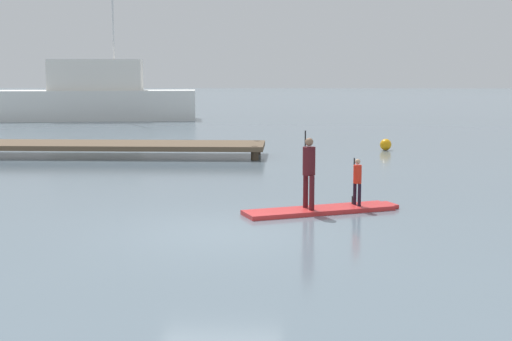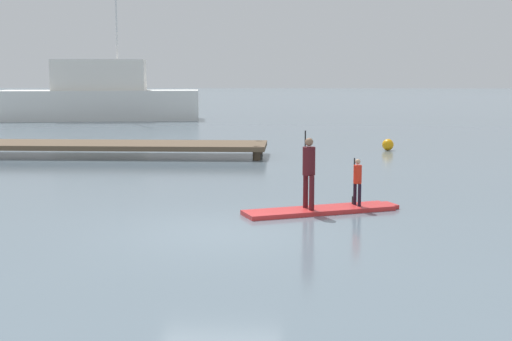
{
  "view_description": "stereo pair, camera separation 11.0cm",
  "coord_description": "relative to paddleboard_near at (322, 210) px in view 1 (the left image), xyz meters",
  "views": [
    {
      "loc": [
        1.35,
        -13.99,
        3.2
      ],
      "look_at": [
        0.63,
        2.39,
        0.93
      ],
      "focal_mm": 50.78,
      "sensor_mm": 36.0,
      "label": 1
    },
    {
      "loc": [
        1.46,
        -13.99,
        3.2
      ],
      "look_at": [
        0.63,
        2.39,
        0.93
      ],
      "focal_mm": 50.78,
      "sensor_mm": 36.0,
      "label": 2
    }
  ],
  "objects": [
    {
      "name": "paddleboard_near",
      "position": [
        0.0,
        0.0,
        0.0
      ],
      "size": [
        3.66,
        2.1,
        0.1
      ],
      "color": "red",
      "rests_on": "ground"
    },
    {
      "name": "paddler_adult",
      "position": [
        -0.31,
        -0.12,
        0.98
      ],
      "size": [
        0.37,
        0.48,
        1.76
      ],
      "color": "#4C1419",
      "rests_on": "paddleboard_near"
    },
    {
      "name": "mooring_buoy_mid",
      "position": [
        3.18,
        13.06,
        0.18
      ],
      "size": [
        0.46,
        0.46,
        0.46
      ],
      "primitive_type": "sphere",
      "color": "orange",
      "rests_on": "ground"
    },
    {
      "name": "ground_plane",
      "position": [
        -2.15,
        -2.26,
        -0.05
      ],
      "size": [
        240.0,
        240.0,
        0.0
      ],
      "primitive_type": "plane",
      "color": "slate"
    },
    {
      "name": "floating_dock",
      "position": [
        -7.7,
        10.59,
        0.36
      ],
      "size": [
        12.05,
        2.59,
        0.5
      ],
      "color": "brown",
      "rests_on": "ground"
    },
    {
      "name": "paddler_child_solo",
      "position": [
        0.82,
        0.36,
        0.66
      ],
      "size": [
        0.25,
        0.37,
        1.09
      ],
      "color": "black",
      "rests_on": "paddleboard_near"
    },
    {
      "name": "fishing_boat_white_large",
      "position": [
        -13.26,
        30.58,
        1.42
      ],
      "size": [
        13.17,
        5.0,
        12.58
      ],
      "color": "silver",
      "rests_on": "ground"
    }
  ]
}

